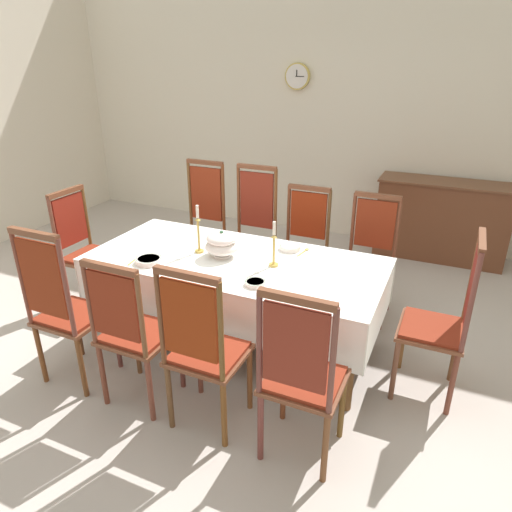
{
  "coord_description": "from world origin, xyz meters",
  "views": [
    {
      "loc": [
        1.47,
        -2.76,
        2.18
      ],
      "look_at": [
        0.16,
        0.14,
        0.79
      ],
      "focal_mm": 32.3,
      "sensor_mm": 36.0,
      "label": 1
    }
  ],
  "objects_px": {
    "chair_north_c": "(303,244)",
    "soup_tureen": "(222,244)",
    "chair_south_d": "(301,374)",
    "chair_head_east": "(445,318)",
    "chair_north_a": "(202,223)",
    "chair_north_b": "(252,231)",
    "candlestick_east": "(274,249)",
    "spoon_secondary": "(137,258)",
    "bowl_far_left": "(255,283)",
    "candlestick_west": "(198,233)",
    "bowl_near_left": "(290,247)",
    "chair_head_west": "(85,248)",
    "chair_south_c": "(203,347)",
    "mounted_clock": "(297,76)",
    "sideboard": "(441,220)",
    "chair_south_a": "(64,307)",
    "bowl_near_right": "(149,260)",
    "chair_south_b": "(132,330)",
    "chair_north_d": "(369,255)",
    "spoon_primary": "(305,250)",
    "dining_table": "(235,268)"
  },
  "relations": [
    {
      "from": "bowl_near_right",
      "to": "sideboard",
      "type": "xyz_separation_m",
      "value": [
        1.91,
        2.85,
        -0.32
      ]
    },
    {
      "from": "mounted_clock",
      "to": "bowl_near_left",
      "type": "bearing_deg",
      "value": -70.84
    },
    {
      "from": "spoon_primary",
      "to": "chair_south_a",
      "type": "bearing_deg",
      "value": -125.73
    },
    {
      "from": "chair_south_d",
      "to": "chair_head_east",
      "type": "xyz_separation_m",
      "value": [
        0.67,
        0.92,
        0.02
      ]
    },
    {
      "from": "chair_north_c",
      "to": "candlestick_west",
      "type": "distance_m",
      "value": 1.12
    },
    {
      "from": "bowl_near_right",
      "to": "chair_head_west",
      "type": "bearing_deg",
      "value": 160.89
    },
    {
      "from": "chair_south_c",
      "to": "candlestick_east",
      "type": "height_order",
      "value": "chair_south_c"
    },
    {
      "from": "chair_north_a",
      "to": "chair_head_east",
      "type": "bearing_deg",
      "value": 158.8
    },
    {
      "from": "chair_south_a",
      "to": "candlestick_west",
      "type": "distance_m",
      "value": 1.1
    },
    {
      "from": "sideboard",
      "to": "candlestick_east",
      "type": "bearing_deg",
      "value": 67.58
    },
    {
      "from": "candlestick_east",
      "to": "mounted_clock",
      "type": "relative_size",
      "value": 1.12
    },
    {
      "from": "chair_head_west",
      "to": "bowl_far_left",
      "type": "bearing_deg",
      "value": 79.61
    },
    {
      "from": "chair_north_b",
      "to": "chair_south_c",
      "type": "distance_m",
      "value": 1.91
    },
    {
      "from": "chair_north_c",
      "to": "mounted_clock",
      "type": "bearing_deg",
      "value": -67.65
    },
    {
      "from": "chair_north_b",
      "to": "chair_south_d",
      "type": "distance_m",
      "value": 2.16
    },
    {
      "from": "chair_head_east",
      "to": "candlestick_east",
      "type": "distance_m",
      "value": 1.24
    },
    {
      "from": "chair_north_c",
      "to": "chair_south_d",
      "type": "distance_m",
      "value": 1.93
    },
    {
      "from": "chair_south_a",
      "to": "chair_north_c",
      "type": "xyz_separation_m",
      "value": [
        1.09,
        1.83,
        -0.04
      ]
    },
    {
      "from": "chair_south_b",
      "to": "chair_north_c",
      "type": "bearing_deg",
      "value": 73.92
    },
    {
      "from": "chair_north_c",
      "to": "bowl_near_right",
      "type": "bearing_deg",
      "value": 57.47
    },
    {
      "from": "chair_head_east",
      "to": "chair_north_b",
      "type": "bearing_deg",
      "value": 63.07
    },
    {
      "from": "chair_south_a",
      "to": "chair_north_b",
      "type": "relative_size",
      "value": 0.97
    },
    {
      "from": "candlestick_west",
      "to": "bowl_near_left",
      "type": "height_order",
      "value": "candlestick_west"
    },
    {
      "from": "chair_south_c",
      "to": "chair_head_east",
      "type": "relative_size",
      "value": 0.96
    },
    {
      "from": "bowl_far_left",
      "to": "spoon_secondary",
      "type": "height_order",
      "value": "bowl_far_left"
    },
    {
      "from": "sideboard",
      "to": "chair_south_a",
      "type": "bearing_deg",
      "value": 57.36
    },
    {
      "from": "chair_south_d",
      "to": "chair_north_c",
      "type": "bearing_deg",
      "value": 108.6
    },
    {
      "from": "chair_south_b",
      "to": "chair_north_d",
      "type": "height_order",
      "value": "chair_north_d"
    },
    {
      "from": "chair_head_west",
      "to": "sideboard",
      "type": "xyz_separation_m",
      "value": [
        2.88,
        2.52,
        -0.12
      ]
    },
    {
      "from": "candlestick_west",
      "to": "bowl_far_left",
      "type": "relative_size",
      "value": 2.67
    },
    {
      "from": "chair_head_west",
      "to": "candlestick_east",
      "type": "distance_m",
      "value": 1.87
    },
    {
      "from": "bowl_far_left",
      "to": "mounted_clock",
      "type": "height_order",
      "value": "mounted_clock"
    },
    {
      "from": "chair_south_c",
      "to": "spoon_primary",
      "type": "bearing_deg",
      "value": 81.04
    },
    {
      "from": "chair_north_b",
      "to": "bowl_far_left",
      "type": "xyz_separation_m",
      "value": [
        0.61,
        -1.26,
        0.15
      ]
    },
    {
      "from": "chair_south_d",
      "to": "candlestick_east",
      "type": "relative_size",
      "value": 3.28
    },
    {
      "from": "spoon_primary",
      "to": "bowl_near_left",
      "type": "bearing_deg",
      "value": -158.33
    },
    {
      "from": "chair_south_c",
      "to": "candlestick_west",
      "type": "bearing_deg",
      "value": 121.34
    },
    {
      "from": "soup_tureen",
      "to": "bowl_near_left",
      "type": "height_order",
      "value": "soup_tureen"
    },
    {
      "from": "chair_south_d",
      "to": "sideboard",
      "type": "distance_m",
      "value": 3.47
    },
    {
      "from": "candlestick_east",
      "to": "spoon_secondary",
      "type": "relative_size",
      "value": 1.95
    },
    {
      "from": "candlestick_east",
      "to": "spoon_secondary",
      "type": "height_order",
      "value": "candlestick_east"
    },
    {
      "from": "chair_north_c",
      "to": "soup_tureen",
      "type": "xyz_separation_m",
      "value": [
        -0.35,
        -0.91,
        0.28
      ]
    },
    {
      "from": "chair_south_c",
      "to": "chair_head_west",
      "type": "xyz_separation_m",
      "value": [
        -1.76,
        0.92,
        -0.01
      ]
    },
    {
      "from": "chair_south_a",
      "to": "chair_head_west",
      "type": "distance_m",
      "value": 1.14
    },
    {
      "from": "candlestick_west",
      "to": "spoon_secondary",
      "type": "distance_m",
      "value": 0.51
    },
    {
      "from": "chair_south_c",
      "to": "dining_table",
      "type": "bearing_deg",
      "value": 104.73
    },
    {
      "from": "candlestick_west",
      "to": "spoon_primary",
      "type": "xyz_separation_m",
      "value": [
        0.76,
        0.36,
        -0.15
      ]
    },
    {
      "from": "candlestick_east",
      "to": "chair_head_west",
      "type": "bearing_deg",
      "value": 180.0
    },
    {
      "from": "chair_south_d",
      "to": "bowl_far_left",
      "type": "height_order",
      "value": "chair_south_d"
    },
    {
      "from": "spoon_secondary",
      "to": "bowl_far_left",
      "type": "bearing_deg",
      "value": -10.98
    }
  ]
}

